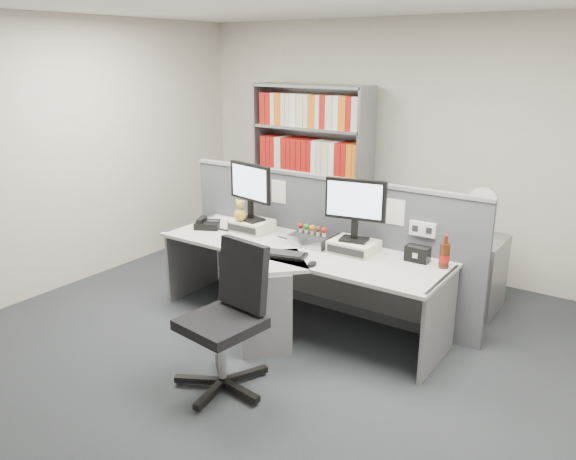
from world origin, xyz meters
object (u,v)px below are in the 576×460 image
Objects in this scene: office_chair at (229,313)px; shelving_unit at (311,175)px; cola_bottle at (445,255)px; desk_phone at (208,224)px; monitor_right at (355,205)px; monitor_left at (250,187)px; desk at (284,284)px; keyboard at (279,254)px; speaker at (418,254)px; desktop_pc at (313,239)px; desk_fan at (482,207)px; mouse at (312,264)px; desk_calendar at (225,225)px; filing_cabinet at (475,274)px.

shelving_unit is at bearing 110.71° from office_chair.
cola_bottle is 0.26× the size of office_chair.
monitor_right is at bearing 6.73° from desk_phone.
monitor_left is at bearing 121.87° from office_chair.
shelving_unit reaches higher than desk.
desk_phone is at bearing 137.35° from office_chair.
keyboard is 1.33m from cola_bottle.
monitor_left is 1.67m from speaker.
keyboard is 0.86m from office_chair.
desktop_pc is 1.26m from office_chair.
desktop_pc is 1.16m from cola_bottle.
speaker is 0.40× the size of desk_fan.
desk_fan is (-0.00, 0.94, 0.18)m from cola_bottle.
desk_calendar is at bearing 163.86° from mouse.
desk_calendar is 0.11× the size of office_chair.
keyboard is 0.88m from desk_calendar.
shelving_unit is 2.86× the size of filing_cabinet.
shelving_unit reaches higher than monitor_left.
monitor_left is 0.79m from desktop_pc.
filing_cabinet is (0.22, 0.93, -0.43)m from speaker.
shelving_unit reaches higher than desk_phone.
mouse is at bearing -15.94° from desk.
office_chair is (0.13, -0.87, 0.10)m from desk.
office_chair reaches higher than filing_cabinet.
office_chair is at bearing -115.30° from desk_fan.
desk_calendar is 1.84m from speaker.
filing_cabinet is at bearing 64.71° from office_chair.
desk_phone is 0.43× the size of filing_cabinet.
mouse is at bearing -7.80° from keyboard.
monitor_right is 0.63m from mouse.
shelving_unit reaches higher than desk_fan.
monitor_right reaches higher than office_chair.
filing_cabinet is (2.05, 1.15, -0.42)m from desk_calendar.
office_chair is at bearing -129.09° from cola_bottle.
shelving_unit reaches higher than desktop_pc.
monitor_left is at bearing -80.38° from shelving_unit.
mouse is 1.77m from filing_cabinet.
desk is at bearing -11.27° from desk_phone.
shelving_unit is at bearing 167.92° from desk_fan.
desktop_pc is at bearing 80.01° from keyboard.
desktop_pc is at bearing -57.24° from shelving_unit.
monitor_left is at bearing 145.54° from keyboard.
keyboard is at bearing 172.20° from mouse.
desk is at bearing -16.22° from desk_calendar.
speaker is at bearing 7.52° from desk_phone.
desk_phone is at bearing 168.73° from desk.
monitor_left reaches higher than desktop_pc.
monitor_left is 2.00× the size of cola_bottle.
desktop_pc is at bearing 8.70° from desk_phone.
shelving_unit is (-0.90, 1.85, 0.52)m from desk.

